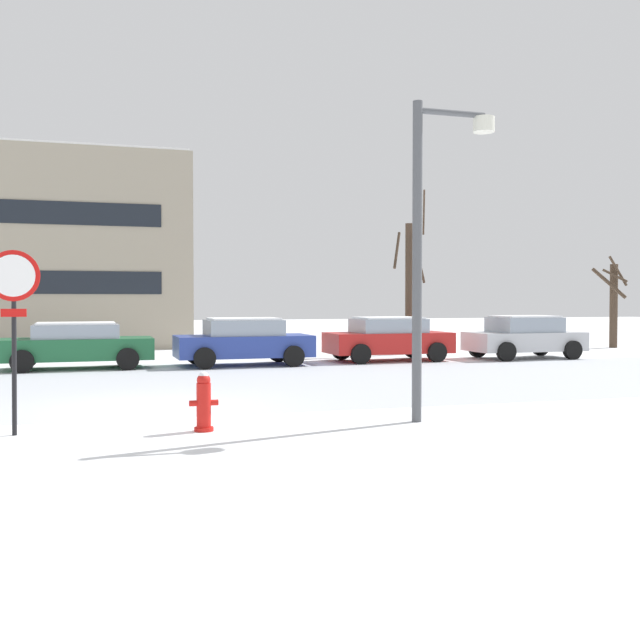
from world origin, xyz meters
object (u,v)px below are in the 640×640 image
at_px(parked_car_green, 76,345).
at_px(parked_car_blue, 243,341).
at_px(fire_hydrant, 204,401).
at_px(street_lamp, 432,227).
at_px(stop_sign, 14,305).
at_px(parked_car_silver, 524,337).
at_px(parked_car_red, 388,338).

xyz_separation_m(parked_car_green, parked_car_blue, (4.88, -0.26, 0.04)).
xyz_separation_m(fire_hydrant, street_lamp, (3.73, -0.12, 2.75)).
relative_size(stop_sign, fire_hydrant, 3.01).
distance_m(parked_car_blue, parked_car_silver, 9.75).
xyz_separation_m(fire_hydrant, parked_car_green, (-2.26, 11.20, 0.25)).
bearing_deg(fire_hydrant, street_lamp, -1.87).
bearing_deg(parked_car_red, stop_sign, -133.58).
bearing_deg(parked_car_silver, parked_car_red, 175.91).
height_order(street_lamp, parked_car_red, street_lamp).
relative_size(street_lamp, parked_car_red, 1.29).
relative_size(stop_sign, parked_car_silver, 0.69).
distance_m(parked_car_blue, parked_car_red, 4.89).
distance_m(stop_sign, parked_car_blue, 11.80).
height_order(fire_hydrant, parked_car_red, parked_car_red).
bearing_deg(fire_hydrant, parked_car_silver, 41.38).
bearing_deg(parked_car_blue, fire_hydrant, -103.46).
bearing_deg(parked_car_red, parked_car_silver, -4.09).
relative_size(parked_car_green, parked_car_silver, 1.10).
bearing_deg(stop_sign, parked_car_green, 87.44).
bearing_deg(parked_car_blue, parked_car_green, 176.96).
relative_size(stop_sign, parked_car_green, 0.63).
relative_size(street_lamp, parked_car_green, 1.20).
relative_size(parked_car_blue, parked_car_red, 1.02).
height_order(fire_hydrant, parked_car_blue, parked_car_blue).
bearing_deg(stop_sign, parked_car_blue, 62.86).
bearing_deg(parked_car_green, parked_car_silver, -1.18).
xyz_separation_m(stop_sign, fire_hydrant, (2.74, -0.49, -1.47)).
bearing_deg(fire_hydrant, stop_sign, 169.79).
bearing_deg(parked_car_silver, fire_hydrant, -138.62).
distance_m(street_lamp, parked_car_silver, 14.22).
distance_m(parked_car_green, parked_car_silver, 14.63).
height_order(stop_sign, parked_car_silver, stop_sign).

